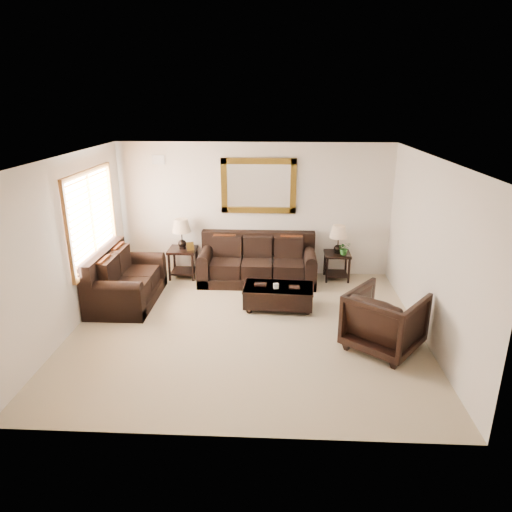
# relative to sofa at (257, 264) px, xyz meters

# --- Properties ---
(room) EXTENTS (5.51, 5.01, 2.71)m
(room) POSITION_rel_sofa_xyz_m (-0.08, -2.05, 1.01)
(room) COLOR tan
(room) RESTS_ON ground
(window) EXTENTS (0.07, 1.96, 1.66)m
(window) POSITION_rel_sofa_xyz_m (-2.78, -1.15, 1.21)
(window) COLOR white
(window) RESTS_ON room
(mirror) EXTENTS (1.50, 0.06, 1.10)m
(mirror) POSITION_rel_sofa_xyz_m (0.00, 0.42, 1.51)
(mirror) COLOR #522F10
(mirror) RESTS_ON room
(air_vent) EXTENTS (0.25, 0.02, 0.18)m
(air_vent) POSITION_rel_sofa_xyz_m (-1.98, 0.43, 2.01)
(air_vent) COLOR #999999
(air_vent) RESTS_ON room
(sofa) EXTENTS (2.30, 0.99, 0.94)m
(sofa) POSITION_rel_sofa_xyz_m (0.00, 0.00, 0.00)
(sofa) COLOR black
(sofa) RESTS_ON room
(loveseat) EXTENTS (1.02, 1.73, 0.97)m
(loveseat) POSITION_rel_sofa_xyz_m (-2.36, -1.12, 0.02)
(loveseat) COLOR black
(loveseat) RESTS_ON room
(end_table_left) EXTENTS (0.56, 0.56, 1.22)m
(end_table_left) POSITION_rel_sofa_xyz_m (-1.53, 0.13, 0.46)
(end_table_left) COLOR black
(end_table_left) RESTS_ON room
(end_table_right) EXTENTS (0.51, 0.51, 1.13)m
(end_table_right) POSITION_rel_sofa_xyz_m (1.60, 0.16, 0.39)
(end_table_right) COLOR black
(end_table_right) RESTS_ON room
(coffee_table) EXTENTS (1.24, 0.72, 0.51)m
(coffee_table) POSITION_rel_sofa_xyz_m (0.43, -1.28, -0.09)
(coffee_table) COLOR black
(coffee_table) RESTS_ON room
(armchair) EXTENTS (1.31, 1.30, 0.99)m
(armchair) POSITION_rel_sofa_xyz_m (1.97, -2.57, 0.15)
(armchair) COLOR black
(armchair) RESTS_ON floor
(potted_plant) EXTENTS (0.30, 0.32, 0.21)m
(potted_plant) POSITION_rel_sofa_xyz_m (1.71, 0.06, 0.32)
(potted_plant) COLOR #275E20
(potted_plant) RESTS_ON end_table_right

